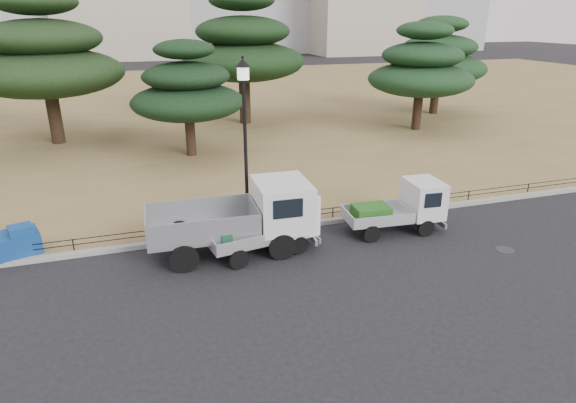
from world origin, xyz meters
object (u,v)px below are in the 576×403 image
object	(u,v)px
tarp_pile	(15,242)
truck_large	(240,215)
truck_kei_front	(270,224)
street_lamp	(245,118)
truck_kei_rear	(401,207)

from	to	relation	value
tarp_pile	truck_large	bearing A→B (deg)	-13.48
truck_large	tarp_pile	distance (m)	7.17
tarp_pile	truck_kei_front	bearing A→B (deg)	-13.77
truck_kei_front	street_lamp	bearing A→B (deg)	90.93
truck_kei_rear	street_lamp	bearing A→B (deg)	166.47
street_lamp	tarp_pile	xyz separation A→B (m)	(-7.50, 0.20, -3.53)
truck_large	truck_kei_rear	distance (m)	5.75
street_lamp	truck_kei_front	bearing A→B (deg)	-78.98
tarp_pile	truck_kei_rear	bearing A→B (deg)	-8.20
street_lamp	tarp_pile	size ratio (longest dim) A/B	3.38
truck_large	street_lamp	world-z (taller)	street_lamp
truck_kei_front	street_lamp	distance (m)	3.60
truck_kei_rear	truck_kei_front	bearing A→B (deg)	-174.95
truck_kei_front	tarp_pile	bearing A→B (deg)	156.13
truck_kei_front	tarp_pile	distance (m)	8.07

